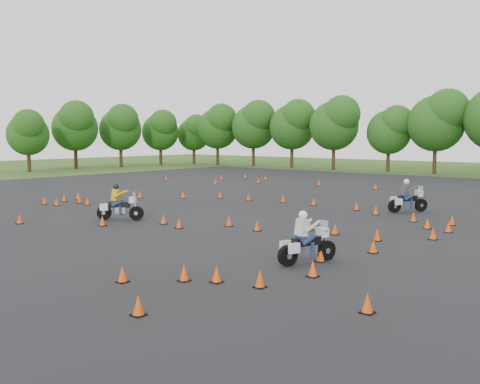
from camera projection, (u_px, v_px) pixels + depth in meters
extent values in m
plane|color=#2D5119|center=(183.00, 225.00, 24.07)|extent=(140.00, 140.00, 0.00)
plane|color=black|center=(264.00, 211.00, 28.66)|extent=(62.00, 62.00, 0.00)
cone|color=#E74909|center=(122.00, 274.00, 14.65)|extent=(0.26, 0.26, 0.45)
cone|color=#E74909|center=(220.00, 195.00, 34.60)|extent=(0.26, 0.26, 0.45)
cone|color=#E74909|center=(309.00, 225.00, 22.74)|extent=(0.26, 0.26, 0.45)
cone|color=#E74909|center=(258.00, 181.00, 45.70)|extent=(0.26, 0.26, 0.45)
cone|color=#E74909|center=(260.00, 279.00, 14.14)|extent=(0.26, 0.26, 0.45)
cone|color=#E74909|center=(433.00, 234.00, 20.72)|extent=(0.26, 0.26, 0.45)
cone|color=#E74909|center=(249.00, 197.00, 33.31)|extent=(0.26, 0.26, 0.45)
cone|color=#E74909|center=(138.00, 306.00, 11.92)|extent=(0.26, 0.26, 0.45)
cone|color=#E74909|center=(56.00, 202.00, 30.90)|extent=(0.26, 0.26, 0.45)
cone|color=#E74909|center=(217.00, 274.00, 14.62)|extent=(0.26, 0.26, 0.45)
cone|color=#E74909|center=(335.00, 229.00, 21.77)|extent=(0.26, 0.26, 0.45)
cone|color=#E74909|center=(229.00, 221.00, 23.78)|extent=(0.26, 0.26, 0.45)
cone|color=#E74909|center=(163.00, 219.00, 24.38)|extent=(0.26, 0.26, 0.45)
cone|color=#E74909|center=(102.00, 221.00, 23.89)|extent=(0.26, 0.26, 0.45)
cone|color=#E74909|center=(319.00, 183.00, 43.65)|extent=(0.26, 0.26, 0.45)
cone|color=#E74909|center=(166.00, 178.00, 48.81)|extent=(0.26, 0.26, 0.45)
cone|color=#E74909|center=(45.00, 201.00, 31.50)|extent=(0.26, 0.26, 0.45)
cone|color=#E74909|center=(376.00, 210.00, 27.30)|extent=(0.26, 0.26, 0.45)
cone|color=#E74909|center=(184.00, 273.00, 14.78)|extent=(0.26, 0.26, 0.45)
cone|color=#E74909|center=(452.00, 220.00, 24.07)|extent=(0.26, 0.26, 0.45)
cone|color=#E74909|center=(64.00, 198.00, 32.87)|extent=(0.26, 0.26, 0.45)
cone|color=#E74909|center=(448.00, 227.00, 22.27)|extent=(0.26, 0.26, 0.45)
cone|color=#E74909|center=(377.00, 235.00, 20.47)|extent=(0.26, 0.26, 0.45)
cone|color=#E74909|center=(321.00, 255.00, 17.07)|extent=(0.26, 0.26, 0.45)
cone|color=#E74909|center=(245.00, 176.00, 51.09)|extent=(0.26, 0.26, 0.45)
cone|color=#E74909|center=(20.00, 219.00, 24.49)|extent=(0.26, 0.26, 0.45)
cone|color=#E74909|center=(215.00, 181.00, 45.07)|extent=(0.26, 0.26, 0.45)
cone|color=#E74909|center=(78.00, 196.00, 33.93)|extent=(0.26, 0.26, 0.45)
cone|color=#E74909|center=(367.00, 303.00, 12.08)|extent=(0.26, 0.26, 0.45)
cone|color=#E74909|center=(221.00, 177.00, 49.58)|extent=(0.26, 0.26, 0.45)
cone|color=#E74909|center=(79.00, 199.00, 32.16)|extent=(0.26, 0.26, 0.45)
cone|color=#E74909|center=(87.00, 201.00, 31.22)|extent=(0.26, 0.26, 0.45)
cone|color=#E74909|center=(257.00, 226.00, 22.61)|extent=(0.26, 0.26, 0.45)
cone|color=#E74909|center=(427.00, 224.00, 23.17)|extent=(0.26, 0.26, 0.45)
cone|color=#E74909|center=(414.00, 217.00, 25.02)|extent=(0.26, 0.26, 0.45)
cone|color=#E74909|center=(140.00, 195.00, 34.82)|extent=(0.26, 0.26, 0.45)
cone|color=#E74909|center=(314.00, 202.00, 31.04)|extent=(0.26, 0.26, 0.45)
cone|color=#E74909|center=(357.00, 206.00, 28.94)|extent=(0.26, 0.26, 0.45)
cone|color=#E74909|center=(313.00, 269.00, 15.21)|extent=(0.26, 0.26, 0.45)
cone|color=#E74909|center=(266.00, 177.00, 49.57)|extent=(0.26, 0.26, 0.45)
cone|color=#E74909|center=(373.00, 247.00, 18.34)|extent=(0.26, 0.26, 0.45)
cone|color=#E74909|center=(183.00, 195.00, 34.66)|extent=(0.26, 0.26, 0.45)
cone|color=#E74909|center=(179.00, 223.00, 23.25)|extent=(0.26, 0.26, 0.45)
cone|color=#E74909|center=(283.00, 199.00, 32.42)|extent=(0.26, 0.26, 0.45)
cone|color=#E74909|center=(376.00, 187.00, 40.28)|extent=(0.26, 0.26, 0.45)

